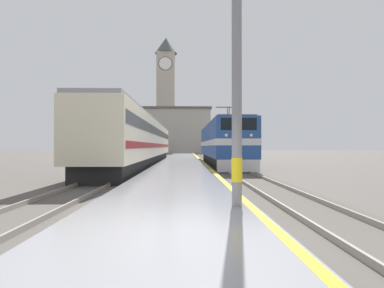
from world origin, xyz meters
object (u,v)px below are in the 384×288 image
object	(u,v)px
passenger_train	(143,141)
locomotive_train	(222,144)
clock_tower	(166,91)
catenary_mast	(240,40)

from	to	relation	value
passenger_train	locomotive_train	bearing A→B (deg)	-0.61
locomotive_train	clock_tower	bearing A→B (deg)	99.13
locomotive_train	clock_tower	distance (m)	58.31
passenger_train	clock_tower	world-z (taller)	clock_tower
locomotive_train	passenger_train	xyz separation A→B (m)	(-7.42, 0.08, 0.25)
locomotive_train	catenary_mast	bearing A→B (deg)	-95.61
locomotive_train	passenger_train	bearing A→B (deg)	179.39
locomotive_train	catenary_mast	world-z (taller)	catenary_mast
passenger_train	clock_tower	bearing A→B (deg)	91.56
locomotive_train	passenger_train	distance (m)	7.42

